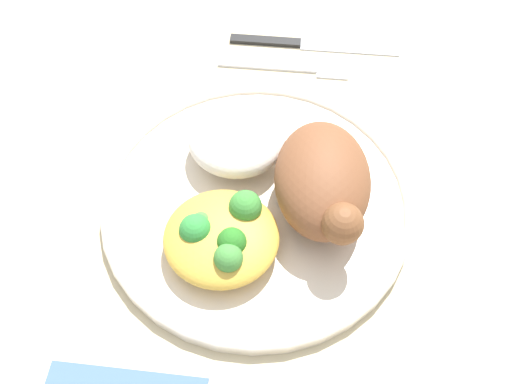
# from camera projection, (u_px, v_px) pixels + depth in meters

# --- Properties ---
(ground_plane) EXTENTS (2.00, 2.00, 0.00)m
(ground_plane) POSITION_uv_depth(u_px,v_px,m) (256.00, 207.00, 0.51)
(ground_plane) COLOR #C5B68F
(plate) EXTENTS (0.28, 0.28, 0.01)m
(plate) POSITION_uv_depth(u_px,v_px,m) (256.00, 202.00, 0.50)
(plate) COLOR beige
(plate) RESTS_ON ground_plane
(roasted_chicken) EXTENTS (0.13, 0.08, 0.06)m
(roasted_chicken) POSITION_uv_depth(u_px,v_px,m) (323.00, 183.00, 0.47)
(roasted_chicken) COLOR brown
(roasted_chicken) RESTS_ON plate
(rice_pile) EXTENTS (0.09, 0.09, 0.04)m
(rice_pile) POSITION_uv_depth(u_px,v_px,m) (237.00, 139.00, 0.51)
(rice_pile) COLOR silver
(rice_pile) RESTS_ON plate
(mac_cheese_with_broccoli) EXTENTS (0.09, 0.10, 0.04)m
(mac_cheese_with_broccoli) POSITION_uv_depth(u_px,v_px,m) (222.00, 236.00, 0.46)
(mac_cheese_with_broccoli) COLOR gold
(mac_cheese_with_broccoli) RESTS_ON plate
(fork) EXTENTS (0.03, 0.14, 0.01)m
(fork) POSITION_uv_depth(u_px,v_px,m) (291.00, 67.00, 0.61)
(fork) COLOR silver
(fork) RESTS_ON ground_plane
(knife) EXTENTS (0.03, 0.19, 0.01)m
(knife) POSITION_uv_depth(u_px,v_px,m) (300.00, 42.00, 0.63)
(knife) COLOR black
(knife) RESTS_ON ground_plane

